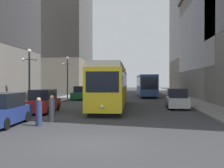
# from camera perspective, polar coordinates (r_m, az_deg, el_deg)

# --- Properties ---
(ground_plane) EXTENTS (200.00, 200.00, 0.00)m
(ground_plane) POSITION_cam_1_polar(r_m,az_deg,el_deg) (11.20, -4.92, -12.25)
(ground_plane) COLOR #38383A
(sidewalk_left) EXTENTS (2.94, 120.00, 0.15)m
(sidewalk_left) POSITION_cam_1_polar(r_m,az_deg,el_deg) (51.84, -6.23, -2.10)
(sidewalk_left) COLOR gray
(sidewalk_left) RESTS_ON ground
(sidewalk_right) EXTENTS (2.94, 120.00, 0.15)m
(sidewalk_right) POSITION_cam_1_polar(r_m,az_deg,el_deg) (51.21, 12.45, -2.14)
(sidewalk_right) COLOR gray
(sidewalk_right) RESTS_ON ground
(streetcar) EXTENTS (2.87, 14.79, 3.89)m
(streetcar) POSITION_cam_1_polar(r_m,az_deg,el_deg) (25.25, -0.24, -0.30)
(streetcar) COLOR black
(streetcar) RESTS_ON ground
(transit_bus) EXTENTS (3.06, 12.39, 3.45)m
(transit_bus) POSITION_cam_1_polar(r_m,az_deg,el_deg) (44.30, 7.16, -0.13)
(transit_bus) COLOR black
(transit_bus) RESTS_ON ground
(parked_car_left_near) EXTENTS (2.06, 4.89, 1.82)m
(parked_car_left_near) POSITION_cam_1_polar(r_m,az_deg,el_deg) (22.63, -14.24, -3.60)
(parked_car_left_near) COLOR black
(parked_car_left_near) RESTS_ON ground
(parked_car_left_mid) EXTENTS (1.98, 4.57, 1.82)m
(parked_car_left_mid) POSITION_cam_1_polar(r_m,az_deg,el_deg) (16.59, -21.86, -5.15)
(parked_car_left_mid) COLOR black
(parked_car_left_mid) RESTS_ON ground
(parked_car_right_far) EXTENTS (2.05, 4.31, 1.82)m
(parked_car_right_far) POSITION_cam_1_polar(r_m,az_deg,el_deg) (25.62, 13.47, -3.12)
(parked_car_right_far) COLOR black
(parked_car_right_far) RESTS_ON ground
(parked_car_left_far) EXTENTS (2.03, 4.92, 1.82)m
(parked_car_left_far) POSITION_cam_1_polar(r_m,az_deg,el_deg) (37.39, -6.39, -1.95)
(parked_car_left_far) COLOR black
(parked_car_left_far) RESTS_ON ground
(pedestrian_crossing_near) EXTENTS (0.35, 0.35, 1.58)m
(pedestrian_crossing_near) POSITION_cam_1_polar(r_m,az_deg,el_deg) (15.83, -15.04, -5.79)
(pedestrian_crossing_near) COLOR navy
(pedestrian_crossing_near) RESTS_ON ground
(pedestrian_crossing_far) EXTENTS (0.37, 0.37, 1.64)m
(pedestrian_crossing_far) POSITION_cam_1_polar(r_m,az_deg,el_deg) (17.18, -12.44, -5.20)
(pedestrian_crossing_far) COLOR #4C4C56
(pedestrian_crossing_far) RESTS_ON ground
(lamp_post_left_near) EXTENTS (1.41, 0.36, 5.18)m
(lamp_post_left_near) POSITION_cam_1_polar(r_m,az_deg,el_deg) (25.06, -16.89, 3.03)
(lamp_post_left_near) COLOR #333338
(lamp_post_left_near) RESTS_ON sidewalk_left
(lamp_post_left_far) EXTENTS (1.41, 0.36, 5.67)m
(lamp_post_left_far) POSITION_cam_1_polar(r_m,az_deg,el_deg) (37.62, -9.29, 2.66)
(lamp_post_left_far) COLOR #333338
(lamp_post_left_far) RESTS_ON sidewalk_left
(building_left_midblock) EXTENTS (11.33, 17.44, 30.29)m
(building_left_midblock) POSITION_cam_1_polar(r_m,az_deg,el_deg) (66.79, -9.95, 11.90)
(building_left_midblock) COLOR gray
(building_left_midblock) RESTS_ON ground
(building_right_midblock) EXTENTS (15.87, 17.11, 28.35)m
(building_right_midblock) POSITION_cam_1_polar(r_m,az_deg,el_deg) (62.69, 19.90, 11.69)
(building_right_midblock) COLOR slate
(building_right_midblock) RESTS_ON ground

